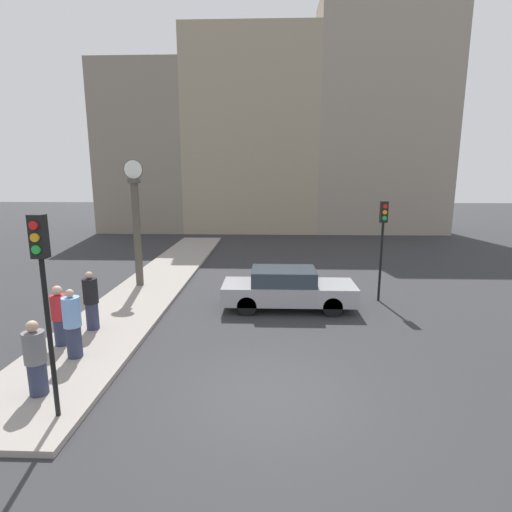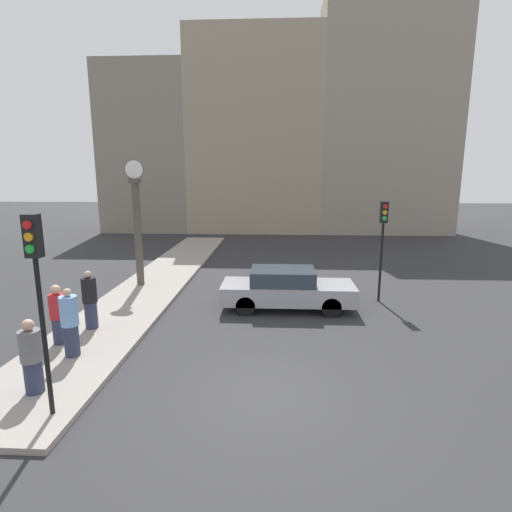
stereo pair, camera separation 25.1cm
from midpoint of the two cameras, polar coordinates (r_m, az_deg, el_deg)
The scene contains 11 objects.
ground_plane at distance 8.93m, azimuth 1.33°, elevation -19.49°, with size 120.00×120.00×0.00m, color #2D2D30.
sidewalk_corner at distance 18.33m, azimuth -13.93°, elevation -3.15°, with size 2.70×22.76×0.13m, color gray.
building_row at distance 33.58m, azimuth 3.51°, elevation 17.21°, with size 27.78×5.00×17.65m.
sedan_car at distance 13.96m, azimuth 3.99°, elevation -4.66°, with size 4.57×1.73×1.42m.
traffic_light_near at distance 8.02m, azimuth -28.94°, elevation -2.52°, with size 0.26×0.24×3.81m.
traffic_light_far at distance 15.04m, azimuth 17.20°, elevation 3.52°, with size 0.26×0.24×3.68m.
street_clock at distance 16.80m, azimuth -17.11°, elevation 4.28°, with size 0.76×0.39×5.06m.
pedestrian_grey_jacket at distance 9.60m, azimuth -29.62°, elevation -12.66°, with size 0.43×0.43×1.61m.
pedestrian_red_top at distance 11.92m, azimuth -26.80°, elevation -7.66°, with size 0.41×0.41×1.64m.
pedestrian_blue_stripe at distance 11.00m, azimuth -25.33°, elevation -8.77°, with size 0.43×0.43×1.75m.
pedestrian_black_jacket at distance 12.71m, azimuth -23.02°, elevation -5.94°, with size 0.42×0.42×1.74m.
Camera 1 is at (-0.05, -7.66, 4.61)m, focal length 28.00 mm.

